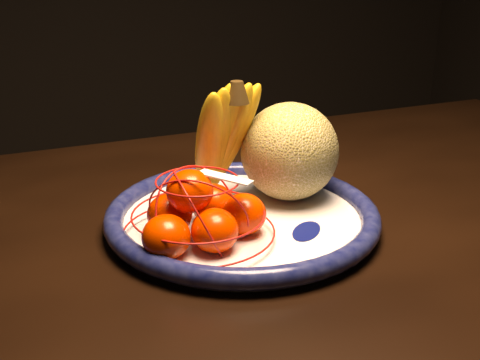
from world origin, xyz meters
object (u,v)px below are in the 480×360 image
object	(u,v)px
banana_bunch	(220,137)
mandarin_bag	(200,215)
fruit_bowl	(242,216)
cantaloupe	(290,151)
dining_table	(320,242)

from	to	relation	value
banana_bunch	mandarin_bag	world-z (taller)	banana_bunch
fruit_bowl	banana_bunch	bearing A→B (deg)	100.26
fruit_bowl	mandarin_bag	size ratio (longest dim) A/B	1.74
fruit_bowl	cantaloupe	size ratio (longest dim) A/B	2.65
dining_table	mandarin_bag	distance (m)	0.29
dining_table	banana_bunch	xyz separation A→B (m)	(-0.17, 0.01, 0.20)
fruit_bowl	banana_bunch	xyz separation A→B (m)	(-0.01, 0.07, 0.11)
dining_table	fruit_bowl	world-z (taller)	fruit_bowl
banana_bunch	mandarin_bag	distance (m)	0.15
dining_table	mandarin_bag	world-z (taller)	mandarin_bag
mandarin_bag	dining_table	bearing A→B (deg)	23.19
dining_table	fruit_bowl	distance (m)	0.19
dining_table	mandarin_bag	size ratio (longest dim) A/B	6.61
cantaloupe	mandarin_bag	size ratio (longest dim) A/B	0.66
cantaloupe	banana_bunch	bearing A→B (deg)	168.87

